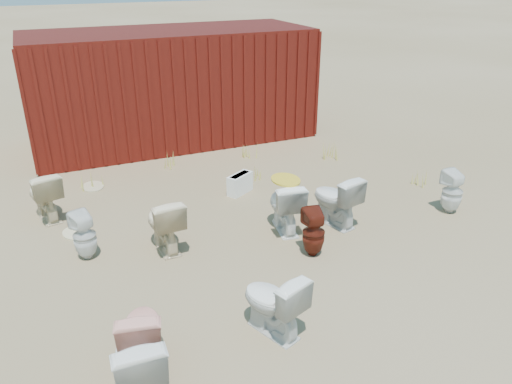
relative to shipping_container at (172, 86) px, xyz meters
name	(u,v)px	position (x,y,z in m)	size (l,w,h in m)	color
ground	(273,242)	(0.00, -5.20, -1.20)	(100.00, 100.00, 0.00)	brown
shipping_container	(172,86)	(0.00, 0.00, 0.00)	(6.00, 2.40, 2.40)	#50100D
toilet_front_a	(138,365)	(-2.34, -7.27, -0.79)	(0.46, 0.80, 0.82)	silver
toilet_front_pink	(142,334)	(-2.22, -6.84, -0.82)	(0.42, 0.74, 0.76)	#DE8F80
toilet_front_c	(273,303)	(-0.83, -6.92, -0.82)	(0.43, 0.75, 0.77)	white
toilet_front_maroon	(314,233)	(0.36, -5.71, -0.86)	(0.31, 0.31, 0.68)	#581A0F
toilet_front_e	(335,199)	(1.12, -5.05, -0.79)	(0.46, 0.80, 0.82)	silver
toilet_back_a	(85,236)	(-2.49, -4.54, -0.86)	(0.31, 0.31, 0.68)	white
toilet_back_beige_left	(44,195)	(-2.92, -3.07, -0.80)	(0.45, 0.78, 0.80)	beige
toilet_back_beige_right	(164,223)	(-1.45, -4.73, -0.80)	(0.45, 0.78, 0.80)	beige
toilet_back_yellowlid	(285,205)	(0.33, -4.92, -0.80)	(0.45, 0.79, 0.80)	white
toilet_back_e	(452,192)	(3.04, -5.47, -0.84)	(0.32, 0.33, 0.71)	white
yellow_lid	(286,180)	(0.33, -4.92, -0.38)	(0.41, 0.51, 0.03)	gold
loose_tank	(240,184)	(0.21, -3.42, -1.02)	(0.50, 0.20, 0.35)	white
loose_lid_near	(93,187)	(-2.12, -2.13, -1.19)	(0.38, 0.49, 0.02)	#BDB189
loose_lid_far	(76,233)	(-2.58, -3.78, -1.19)	(0.36, 0.47, 0.02)	beige
weed_clump_a	(92,179)	(-2.13, -2.12, -1.05)	(0.36, 0.36, 0.31)	#B7AE49
weed_clump_b	(252,173)	(0.66, -2.92, -1.08)	(0.32, 0.32, 0.24)	#B7AE49
weed_clump_c	(327,151)	(2.48, -2.59, -1.02)	(0.36, 0.36, 0.36)	#B7AE49
weed_clump_d	(171,160)	(-0.57, -1.70, -1.06)	(0.30, 0.30, 0.28)	#B7AE49
weed_clump_e	(248,151)	(1.02, -1.88, -1.06)	(0.34, 0.34, 0.29)	#B7AE49
weed_clump_f	(420,178)	(3.34, -4.40, -1.06)	(0.28, 0.28, 0.27)	#B7AE49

